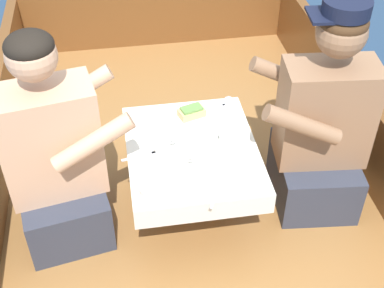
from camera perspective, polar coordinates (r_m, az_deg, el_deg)
The scene contains 21 objects.
ground_plane at distance 2.76m, azimuth 0.32°, elevation -11.75°, with size 60.00×60.00×0.00m, color navy.
boat_deck at distance 2.66m, azimuth 0.33°, elevation -10.02°, with size 1.89×3.49×0.26m, color #9E6B38.
bow_coaming at distance 3.79m, azimuth -4.04°, elevation 13.88°, with size 1.77×0.06×0.47m, color brown.
cockpit_table at distance 2.39m, azimuth -0.00°, elevation -1.19°, with size 0.57×0.69×0.38m.
person_port at distance 2.33m, azimuth -14.31°, elevation -1.77°, with size 0.57×0.52×1.01m.
person_starboard at distance 2.47m, azimuth 13.62°, elevation 1.64°, with size 0.55×0.48×1.04m.
plate_sandwich at distance 2.53m, azimuth -0.04°, elevation 2.94°, with size 0.19×0.19×0.01m.
plate_bread at distance 2.25m, azimuth 3.40°, elevation -2.87°, with size 0.17×0.17×0.01m.
sandwich at distance 2.51m, azimuth -0.04°, elevation 3.44°, with size 0.14×0.10×0.05m.
bowl_port_near at distance 2.39m, azimuth 4.34°, elevation 0.75°, with size 0.13×0.13×0.04m.
bowl_starboard_near at distance 2.15m, azimuth -3.91°, elevation -4.76°, with size 0.13×0.13×0.04m.
bowl_center_far at distance 2.15m, azimuth -0.19°, elevation -4.44°, with size 0.12×0.12×0.04m.
bowl_port_far at distance 2.38m, azimuth 1.18°, elevation 0.79°, with size 0.12×0.12×0.04m.
coffee_cup_port at distance 2.25m, azimuth -1.22°, elevation -1.72°, with size 0.10×0.07×0.07m.
coffee_cup_starboard at distance 2.34m, azimuth -3.32°, elevation 0.23°, with size 0.11×0.08×0.07m.
utensil_spoon_center at distance 2.48m, azimuth -4.57°, elevation 1.79°, with size 0.17×0.07×0.01m.
utensil_spoon_port at distance 2.63m, azimuth 3.58°, elevation 4.44°, with size 0.11×0.15×0.01m.
utensil_knife_starboard at distance 2.49m, azimuth 4.63°, elevation 2.05°, with size 0.09×0.16×0.00m.
utensil_spoon_starboard at distance 2.61m, azimuth 1.03°, elevation 4.23°, with size 0.17×0.05×0.01m.
utensil_knife_port at distance 2.15m, azimuth 2.47°, elevation -5.29°, with size 0.07×0.16×0.00m.
utensil_fork_starboard at distance 2.33m, azimuth -5.12°, elevation -1.18°, with size 0.17×0.05×0.00m.
Camera 1 is at (-0.29, -1.68, 2.18)m, focal length 50.00 mm.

